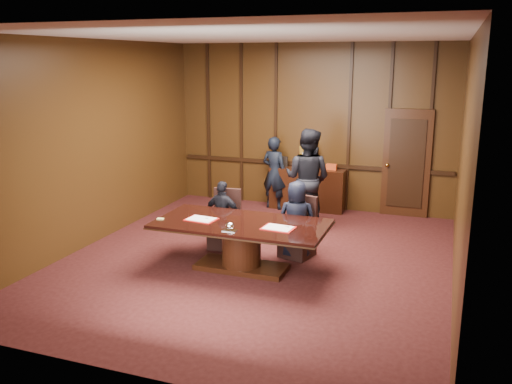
# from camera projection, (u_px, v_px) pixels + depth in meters

# --- Properties ---
(room) EXTENTS (7.00, 7.04, 3.50)m
(room) POSITION_uv_depth(u_px,v_px,m) (263.00, 154.00, 8.44)
(room) COLOR black
(room) RESTS_ON ground
(sideboard) EXTENTS (1.60, 0.45, 1.54)m
(sideboard) POSITION_uv_depth(u_px,v_px,m) (308.00, 187.00, 11.61)
(sideboard) COLOR black
(sideboard) RESTS_ON ground
(conference_table) EXTENTS (2.62, 1.32, 0.76)m
(conference_table) POSITION_uv_depth(u_px,v_px,m) (241.00, 238.00, 8.27)
(conference_table) COLOR black
(conference_table) RESTS_ON ground
(folder_left) EXTENTS (0.49, 0.38, 0.02)m
(folder_left) POSITION_uv_depth(u_px,v_px,m) (201.00, 219.00, 8.33)
(folder_left) COLOR #B51510
(folder_left) RESTS_ON conference_table
(folder_right) EXTENTS (0.49, 0.37, 0.02)m
(folder_right) POSITION_uv_depth(u_px,v_px,m) (278.00, 228.00, 7.90)
(folder_right) COLOR #B51510
(folder_right) RESTS_ON conference_table
(inkstand) EXTENTS (0.20, 0.14, 0.12)m
(inkstand) POSITION_uv_depth(u_px,v_px,m) (230.00, 227.00, 7.78)
(inkstand) COLOR white
(inkstand) RESTS_ON conference_table
(notepad) EXTENTS (0.11, 0.08, 0.01)m
(notepad) POSITION_uv_depth(u_px,v_px,m) (160.00, 219.00, 8.35)
(notepad) COLOR #D6CA68
(notepad) RESTS_ON conference_table
(chair_left) EXTENTS (0.52, 0.52, 0.99)m
(chair_left) POSITION_uv_depth(u_px,v_px,m) (225.00, 230.00, 9.33)
(chair_left) COLOR black
(chair_left) RESTS_ON ground
(chair_right) EXTENTS (0.59, 0.59, 0.99)m
(chair_right) POSITION_uv_depth(u_px,v_px,m) (298.00, 239.00, 8.90)
(chair_right) COLOR black
(chair_right) RESTS_ON ground
(signatory_left) EXTENTS (0.70, 0.32, 1.17)m
(signatory_left) POSITION_uv_depth(u_px,v_px,m) (223.00, 215.00, 9.19)
(signatory_left) COLOR black
(signatory_left) RESTS_ON ground
(signatory_right) EXTENTS (0.69, 0.52, 1.28)m
(signatory_right) POSITION_uv_depth(u_px,v_px,m) (297.00, 220.00, 8.75)
(signatory_right) COLOR black
(signatory_right) RESTS_ON ground
(witness_left) EXTENTS (0.65, 0.50, 1.57)m
(witness_left) POSITION_uv_depth(u_px,v_px,m) (274.00, 173.00, 11.63)
(witness_left) COLOR black
(witness_left) RESTS_ON ground
(witness_right) EXTENTS (1.04, 0.87, 1.91)m
(witness_right) POSITION_uv_depth(u_px,v_px,m) (307.00, 179.00, 10.27)
(witness_right) COLOR black
(witness_right) RESTS_ON ground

